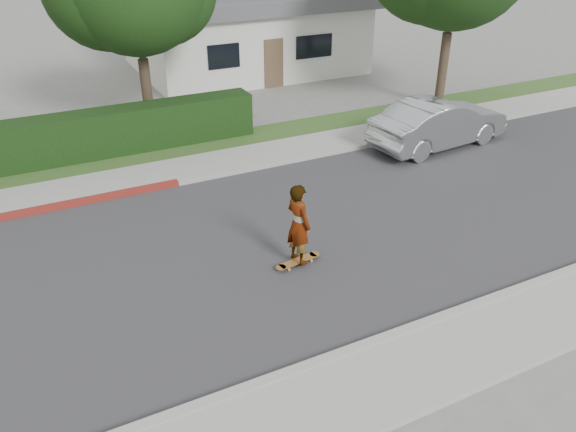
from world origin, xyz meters
name	(u,v)px	position (x,y,z in m)	size (l,w,h in m)	color
ground	(188,264)	(0.00, 0.00, 0.00)	(120.00, 120.00, 0.00)	slate
road	(188,264)	(0.00, 0.00, 0.01)	(60.00, 8.00, 0.01)	#2D2D30
curb_near	(264,383)	(0.00, -4.10, 0.07)	(60.00, 0.20, 0.15)	#9E9E99
sidewalk_near	(288,423)	(0.00, -5.00, 0.06)	(60.00, 1.60, 0.12)	gray
curb_far	(143,189)	(0.00, 4.10, 0.07)	(60.00, 0.20, 0.15)	#9E9E99
sidewalk_far	(136,178)	(0.00, 5.00, 0.06)	(60.00, 1.60, 0.12)	gray
planting_strip	(124,159)	(0.00, 6.60, 0.05)	(60.00, 1.60, 0.10)	#2D4C1E
hedge	(15,148)	(-3.00, 7.20, 0.75)	(15.00, 1.00, 1.50)	black
house	(242,24)	(8.00, 16.00, 2.10)	(10.60, 8.60, 4.30)	beige
skateboard	(298,261)	(2.19, -1.12, 0.10)	(1.17, 0.39, 0.11)	gold
skateboarder	(298,224)	(2.19, -1.12, 1.05)	(0.68, 0.45, 1.86)	white
car_silver	(439,123)	(9.66, 3.18, 0.80)	(1.70, 4.87, 1.60)	#ACB0B3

